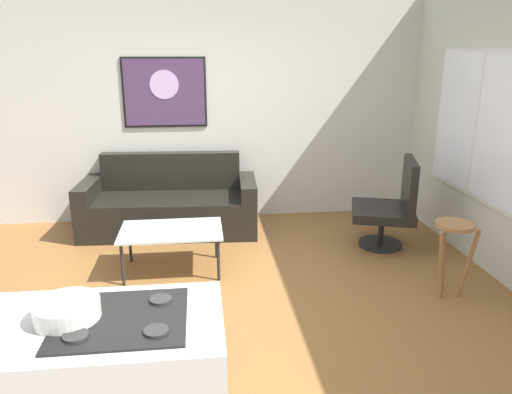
{
  "coord_description": "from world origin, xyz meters",
  "views": [
    {
      "loc": [
        -0.15,
        -3.62,
        2.08
      ],
      "look_at": [
        0.38,
        0.9,
        0.7
      ],
      "focal_mm": 34.14,
      "sensor_mm": 36.0,
      "label": 1
    }
  ],
  "objects_px": {
    "coffee_table": "(171,233)",
    "armchair": "(392,206)",
    "couch": "(170,206)",
    "bar_stool": "(453,239)",
    "mixing_bowl": "(67,311)",
    "wall_painting": "(165,92)"
  },
  "relations": [
    {
      "from": "armchair",
      "to": "mixing_bowl",
      "type": "height_order",
      "value": "same"
    },
    {
      "from": "coffee_table",
      "to": "armchair",
      "type": "relative_size",
      "value": 0.99
    },
    {
      "from": "bar_stool",
      "to": "couch",
      "type": "bearing_deg",
      "value": 142.6
    },
    {
      "from": "armchair",
      "to": "bar_stool",
      "type": "height_order",
      "value": "armchair"
    },
    {
      "from": "couch",
      "to": "mixing_bowl",
      "type": "xyz_separation_m",
      "value": [
        -0.25,
        -3.52,
        0.64
      ]
    },
    {
      "from": "armchair",
      "to": "bar_stool",
      "type": "bearing_deg",
      "value": -84.81
    },
    {
      "from": "coffee_table",
      "to": "mixing_bowl",
      "type": "distance_m",
      "value": 2.45
    },
    {
      "from": "armchair",
      "to": "mixing_bowl",
      "type": "bearing_deg",
      "value": -134.4
    },
    {
      "from": "bar_stool",
      "to": "armchair",
      "type": "bearing_deg",
      "value": 95.19
    },
    {
      "from": "couch",
      "to": "wall_painting",
      "type": "distance_m",
      "value": 1.36
    },
    {
      "from": "coffee_table",
      "to": "mixing_bowl",
      "type": "relative_size",
      "value": 3.26
    },
    {
      "from": "armchair",
      "to": "bar_stool",
      "type": "relative_size",
      "value": 1.46
    },
    {
      "from": "coffee_table",
      "to": "mixing_bowl",
      "type": "xyz_separation_m",
      "value": [
        -0.33,
        -2.37,
        0.54
      ]
    },
    {
      "from": "couch",
      "to": "bar_stool",
      "type": "height_order",
      "value": "couch"
    },
    {
      "from": "coffee_table",
      "to": "couch",
      "type": "bearing_deg",
      "value": 93.76
    },
    {
      "from": "coffee_table",
      "to": "bar_stool",
      "type": "bearing_deg",
      "value": -17.64
    },
    {
      "from": "coffee_table",
      "to": "armchair",
      "type": "height_order",
      "value": "armchair"
    },
    {
      "from": "armchair",
      "to": "mixing_bowl",
      "type": "relative_size",
      "value": 3.3
    },
    {
      "from": "coffee_table",
      "to": "mixing_bowl",
      "type": "bearing_deg",
      "value": -97.88
    },
    {
      "from": "coffee_table",
      "to": "bar_stool",
      "type": "height_order",
      "value": "bar_stool"
    },
    {
      "from": "couch",
      "to": "coffee_table",
      "type": "bearing_deg",
      "value": -86.24
    },
    {
      "from": "couch",
      "to": "mixing_bowl",
      "type": "relative_size",
      "value": 6.95
    }
  ]
}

